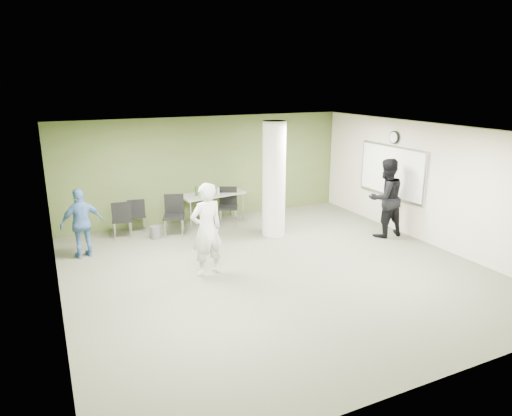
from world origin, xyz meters
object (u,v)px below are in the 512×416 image
woman_white (207,230)px  folding_table (212,195)px  man_black (386,198)px  man_blue (82,223)px  chair_back_left (136,213)px

woman_white → folding_table: bearing=-122.7°
man_black → woman_white: bearing=5.6°
man_black → man_blue: man_black is taller
folding_table → man_blue: size_ratio=1.19×
folding_table → chair_back_left: folding_table is taller
chair_back_left → man_black: 6.15m
woman_white → man_black: size_ratio=0.96×
chair_back_left → man_blue: size_ratio=0.59×
chair_back_left → man_blue: (-1.35, -1.12, 0.24)m
man_black → man_blue: bearing=-12.5°
folding_table → woman_white: bearing=-120.0°
chair_back_left → woman_white: size_ratio=0.48×
folding_table → chair_back_left: size_ratio=2.04×
chair_back_left → man_black: (5.45, -2.82, 0.44)m
chair_back_left → man_black: bearing=158.7°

